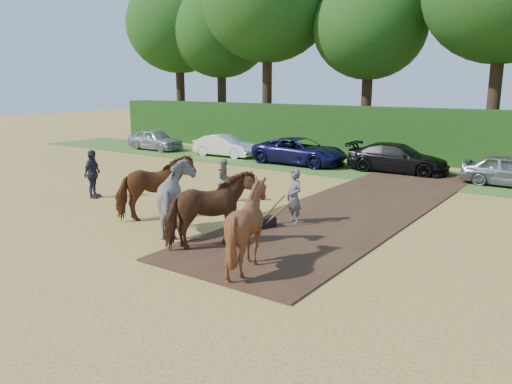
{
  "coord_description": "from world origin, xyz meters",
  "views": [
    {
      "loc": [
        8.47,
        -9.4,
        4.33
      ],
      "look_at": [
        0.73,
        1.57,
        1.4
      ],
      "focal_mm": 35.0,
      "sensor_mm": 36.0,
      "label": 1
    }
  ],
  "objects_px": {
    "spectator_near": "(225,181)",
    "plough_team": "(197,204)",
    "parked_cars": "(450,165)",
    "spectator_far": "(92,174)"
  },
  "relations": [
    {
      "from": "spectator_far",
      "to": "plough_team",
      "type": "xyz_separation_m",
      "value": [
        6.86,
        -1.67,
        0.1
      ]
    },
    {
      "from": "plough_team",
      "to": "parked_cars",
      "type": "height_order",
      "value": "plough_team"
    },
    {
      "from": "spectator_near",
      "to": "plough_team",
      "type": "xyz_separation_m",
      "value": [
        2.27,
        -4.05,
        0.23
      ]
    },
    {
      "from": "spectator_near",
      "to": "spectator_far",
      "type": "height_order",
      "value": "spectator_far"
    },
    {
      "from": "spectator_far",
      "to": "parked_cars",
      "type": "height_order",
      "value": "spectator_far"
    },
    {
      "from": "spectator_far",
      "to": "spectator_near",
      "type": "bearing_deg",
      "value": -87.45
    },
    {
      "from": "spectator_far",
      "to": "parked_cars",
      "type": "distance_m",
      "value": 15.56
    },
    {
      "from": "spectator_near",
      "to": "spectator_far",
      "type": "relative_size",
      "value": 0.87
    },
    {
      "from": "parked_cars",
      "to": "spectator_far",
      "type": "bearing_deg",
      "value": -131.36
    },
    {
      "from": "plough_team",
      "to": "parked_cars",
      "type": "distance_m",
      "value": 13.79
    }
  ]
}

